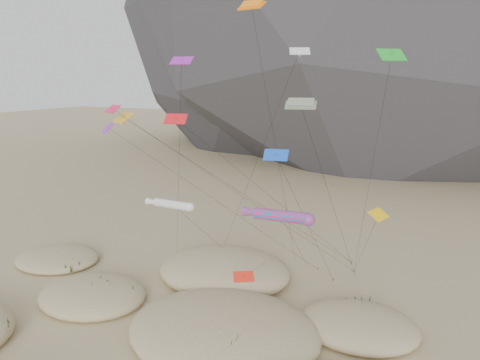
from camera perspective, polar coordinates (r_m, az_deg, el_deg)
name	(u,v)px	position (r m, az deg, el deg)	size (l,w,h in m)	color
dunes	(166,321)	(45.40, -9.03, -16.62)	(50.47, 40.06, 3.85)	#CCB789
dune_grass	(170,328)	(44.09, -8.55, -17.40)	(43.66, 28.39, 1.48)	black
kite_stakes	(280,263)	(58.84, 4.87, -10.09)	(22.14, 7.13, 0.30)	#3F2D1E
rainbow_tube_kite	(278,216)	(43.29, 4.69, -4.36)	(7.92, 15.09, 11.08)	#FF1A3C
white_tube_kite	(170,204)	(47.44, -8.49, -2.95)	(6.76, 13.49, 10.86)	silver
orange_parafoil	(252,8)	(49.85, 1.48, 20.17)	(4.08, 9.01, 30.23)	orange
multi_parafoil	(302,107)	(38.69, 7.54, 8.85)	(3.57, 15.75, 21.04)	orange
delta_kites	(221,129)	(42.86, -2.31, 6.19)	(27.83, 22.95, 25.18)	silver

